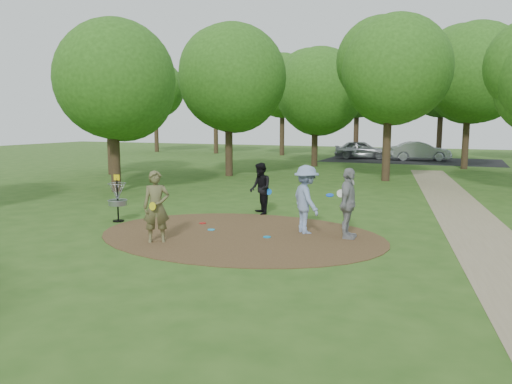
% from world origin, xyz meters
% --- Properties ---
extents(ground, '(100.00, 100.00, 0.00)m').
position_xyz_m(ground, '(0.00, 0.00, 0.00)').
color(ground, '#2D5119').
rests_on(ground, ground).
extents(dirt_clearing, '(8.40, 8.40, 0.02)m').
position_xyz_m(dirt_clearing, '(0.00, 0.00, 0.01)').
color(dirt_clearing, '#47301C').
rests_on(dirt_clearing, ground).
extents(footpath, '(7.55, 39.89, 0.01)m').
position_xyz_m(footpath, '(6.50, 2.00, 0.01)').
color(footpath, '#8C7A5B').
rests_on(footpath, ground).
extents(parking_lot, '(14.00, 8.00, 0.01)m').
position_xyz_m(parking_lot, '(2.00, 30.00, 0.00)').
color(parking_lot, black).
rests_on(parking_lot, ground).
extents(player_observer_with_disc, '(0.85, 0.78, 1.95)m').
position_xyz_m(player_observer_with_disc, '(-1.74, -1.60, 0.98)').
color(player_observer_with_disc, brown).
rests_on(player_observer_with_disc, ground).
extents(player_throwing_with_disc, '(1.52, 1.46, 2.00)m').
position_xyz_m(player_throwing_with_disc, '(1.67, 0.98, 1.00)').
color(player_throwing_with_disc, '#8196C0').
rests_on(player_throwing_with_disc, ground).
extents(player_walking_with_disc, '(1.08, 1.12, 1.82)m').
position_xyz_m(player_walking_with_disc, '(-0.69, 3.28, 0.91)').
color(player_walking_with_disc, black).
rests_on(player_walking_with_disc, ground).
extents(player_waiting_with_disc, '(0.57, 1.17, 1.98)m').
position_xyz_m(player_waiting_with_disc, '(2.93, 0.78, 0.99)').
color(player_waiting_with_disc, '#949497').
rests_on(player_waiting_with_disc, ground).
extents(disc_ground_cyan, '(0.22, 0.22, 0.02)m').
position_xyz_m(disc_ground_cyan, '(-1.06, 0.24, 0.03)').
color(disc_ground_cyan, '#1BA1DD').
rests_on(disc_ground_cyan, dirt_clearing).
extents(disc_ground_blue, '(0.22, 0.22, 0.02)m').
position_xyz_m(disc_ground_blue, '(0.83, -0.01, 0.03)').
color(disc_ground_blue, '#0B87C5').
rests_on(disc_ground_blue, dirt_clearing).
extents(disc_ground_red, '(0.22, 0.22, 0.02)m').
position_xyz_m(disc_ground_red, '(-1.75, 0.99, 0.03)').
color(disc_ground_red, '#B41214').
rests_on(disc_ground_red, dirt_clearing).
extents(car_left, '(4.85, 2.64, 1.56)m').
position_xyz_m(car_left, '(-2.22, 30.54, 0.78)').
color(car_left, '#9B9DA2').
rests_on(car_left, ground).
extents(car_right, '(4.99, 2.68, 1.56)m').
position_xyz_m(car_right, '(2.65, 30.22, 0.78)').
color(car_right, '#969A9D').
rests_on(car_right, ground).
extents(disc_golf_basket, '(0.63, 0.63, 1.54)m').
position_xyz_m(disc_golf_basket, '(-4.50, 0.30, 0.87)').
color(disc_golf_basket, black).
rests_on(disc_golf_basket, ground).
extents(tree_ring, '(36.87, 45.77, 9.51)m').
position_xyz_m(tree_ring, '(0.65, 11.22, 5.25)').
color(tree_ring, '#332316').
rests_on(tree_ring, ground).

